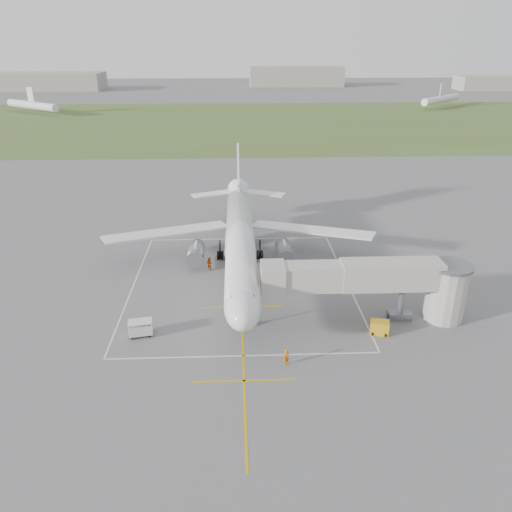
{
  "coord_description": "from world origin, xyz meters",
  "views": [
    {
      "loc": [
        -0.49,
        -62.2,
        29.66
      ],
      "look_at": [
        1.97,
        -4.0,
        4.0
      ],
      "focal_mm": 35.0,
      "sensor_mm": 36.0,
      "label": 1
    }
  ],
  "objects_px": {
    "baggage_cart": "(140,328)",
    "ramp_worker_wing": "(209,263)",
    "airliner": "(240,240)",
    "jet_bridge": "(384,282)",
    "ramp_worker_nose": "(286,357)",
    "gpu_unit": "(379,327)"
  },
  "relations": [
    {
      "from": "gpu_unit",
      "to": "ramp_worker_nose",
      "type": "bearing_deg",
      "value": -139.44
    },
    {
      "from": "baggage_cart",
      "to": "ramp_worker_wing",
      "type": "bearing_deg",
      "value": 58.34
    },
    {
      "from": "baggage_cart",
      "to": "ramp_worker_nose",
      "type": "height_order",
      "value": "baggage_cart"
    },
    {
      "from": "gpu_unit",
      "to": "ramp_worker_nose",
      "type": "xyz_separation_m",
      "value": [
        -10.65,
        -5.21,
        0.14
      ]
    },
    {
      "from": "airliner",
      "to": "ramp_worker_nose",
      "type": "bearing_deg",
      "value": -79.33
    },
    {
      "from": "gpu_unit",
      "to": "baggage_cart",
      "type": "distance_m",
      "value": 25.87
    },
    {
      "from": "jet_bridge",
      "to": "baggage_cart",
      "type": "height_order",
      "value": "jet_bridge"
    },
    {
      "from": "jet_bridge",
      "to": "ramp_worker_wing",
      "type": "height_order",
      "value": "jet_bridge"
    },
    {
      "from": "jet_bridge",
      "to": "ramp_worker_nose",
      "type": "height_order",
      "value": "jet_bridge"
    },
    {
      "from": "ramp_worker_nose",
      "to": "jet_bridge",
      "type": "bearing_deg",
      "value": 9.17
    },
    {
      "from": "ramp_worker_wing",
      "to": "jet_bridge",
      "type": "bearing_deg",
      "value": 173.84
    },
    {
      "from": "airliner",
      "to": "ramp_worker_wing",
      "type": "distance_m",
      "value": 5.52
    },
    {
      "from": "airliner",
      "to": "jet_bridge",
      "type": "relative_size",
      "value": 2.0
    },
    {
      "from": "ramp_worker_nose",
      "to": "ramp_worker_wing",
      "type": "bearing_deg",
      "value": 84.83
    },
    {
      "from": "baggage_cart",
      "to": "ramp_worker_wing",
      "type": "distance_m",
      "value": 17.75
    },
    {
      "from": "gpu_unit",
      "to": "ramp_worker_wing",
      "type": "relative_size",
      "value": 1.21
    },
    {
      "from": "gpu_unit",
      "to": "jet_bridge",
      "type": "bearing_deg",
      "value": 88.2
    },
    {
      "from": "jet_bridge",
      "to": "baggage_cart",
      "type": "bearing_deg",
      "value": -175.19
    },
    {
      "from": "airliner",
      "to": "ramp_worker_wing",
      "type": "bearing_deg",
      "value": -179.25
    },
    {
      "from": "jet_bridge",
      "to": "gpu_unit",
      "type": "bearing_deg",
      "value": -106.31
    },
    {
      "from": "baggage_cart",
      "to": "ramp_worker_wing",
      "type": "relative_size",
      "value": 1.48
    },
    {
      "from": "airliner",
      "to": "gpu_unit",
      "type": "distance_m",
      "value": 23.0
    }
  ]
}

